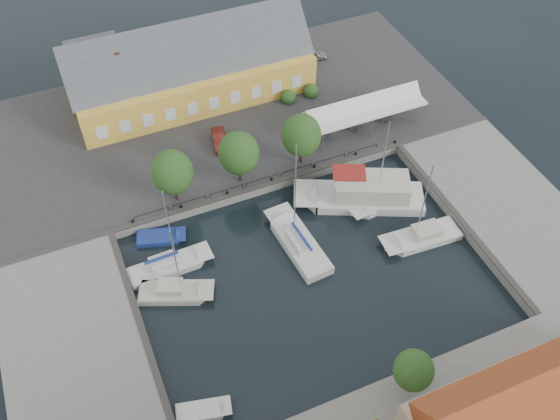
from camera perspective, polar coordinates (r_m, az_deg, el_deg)
name	(u,v)px	position (r m, az deg, el deg)	size (l,w,h in m)	color
ground	(304,263)	(60.27, 2.25, -4.86)	(140.00, 140.00, 0.00)	black
north_quay	(224,118)	(74.90, -5.17, 8.40)	(56.00, 26.00, 1.00)	#2D2D30
west_quay	(78,358)	(56.72, -17.99, -12.79)	(12.00, 24.00, 1.00)	slate
east_quay	(507,207)	(68.32, 20.01, 0.24)	(12.00, 24.00, 1.00)	slate
quay_edge_fittings	(285,221)	(62.16, 0.47, -1.05)	(56.00, 24.72, 0.40)	#383533
warehouse	(185,71)	(76.14, -8.65, 12.49)	(28.56, 14.00, 9.55)	gold
tent_canopy	(365,109)	(71.44, 7.77, 9.14)	(14.00, 4.00, 2.83)	white
quay_trees	(239,153)	(63.65, -3.80, 5.21)	(18.20, 4.20, 6.30)	black
car_silver	(313,55)	(83.16, 3.07, 14.00)	(1.45, 3.60, 1.23)	#95969C
car_red	(219,140)	(70.18, -5.56, 6.41)	(1.42, 4.08, 1.34)	#5C1A15
center_sailboat	(299,244)	(61.22, 1.72, -3.13)	(3.52, 9.79, 13.09)	silver
trawler	(364,194)	(65.30, 7.71, 1.42)	(13.91, 9.29, 5.00)	silver
east_boat_a	(383,199)	(66.18, 9.36, 1.00)	(8.47, 3.86, 11.62)	silver
east_boat_b	(422,238)	(63.42, 12.85, -2.49)	(8.37, 3.18, 11.22)	silver
west_boat_a	(169,267)	(60.53, -10.14, -5.14)	(8.26, 2.57, 10.88)	silver
west_boat_b	(175,293)	(58.66, -9.62, -7.51)	(7.27, 4.83, 9.72)	#BAB7A8
launch_sw	(203,412)	(52.81, -7.08, -17.84)	(4.69, 2.64, 0.98)	silver
launch_nw	(160,238)	(63.15, -10.88, -2.55)	(5.22, 3.28, 0.88)	navy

